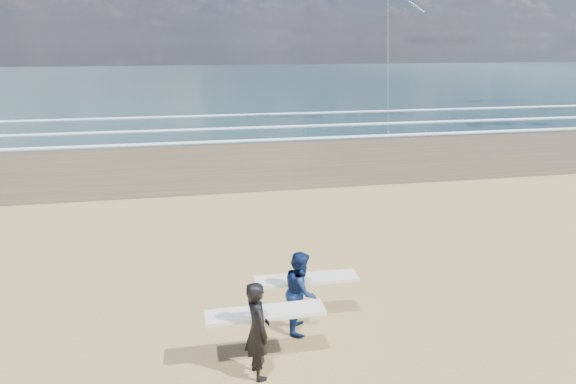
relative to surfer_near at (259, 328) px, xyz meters
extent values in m
cube|color=#443924|center=(19.03, 17.55, -0.93)|extent=(220.00, 12.00, 0.01)
cube|color=#1A343A|center=(19.03, 71.55, -0.93)|extent=(220.00, 100.00, 0.02)
cube|color=white|center=(19.03, 22.35, -0.89)|extent=(220.00, 0.50, 0.05)
cube|color=white|center=(19.03, 27.05, -0.89)|extent=(220.00, 0.50, 0.05)
cube|color=white|center=(19.03, 33.55, -0.89)|extent=(220.00, 0.50, 0.05)
imported|color=black|center=(-0.03, -0.04, -0.02)|extent=(0.55, 0.74, 1.84)
cube|color=silver|center=(0.17, 0.31, 0.11)|extent=(2.20, 0.53, 0.07)
imported|color=#0D1F4B|center=(1.07, 1.32, -0.07)|extent=(0.84, 0.98, 1.73)
cube|color=silver|center=(1.27, 1.67, 0.03)|extent=(2.22, 0.59, 0.07)
cube|color=slate|center=(11.96, 23.50, -0.89)|extent=(0.12, 0.12, 0.10)
camera|label=1|loc=(-1.07, -7.99, 4.90)|focal=32.00mm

